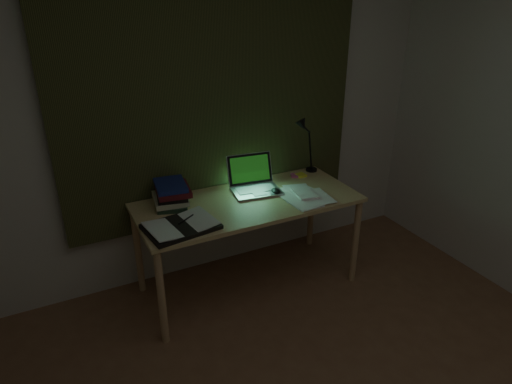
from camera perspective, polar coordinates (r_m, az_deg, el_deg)
wall_back at (r=3.30m, az=-5.42°, el=10.08°), size 3.50×0.00×2.50m
curtain at (r=3.22m, az=-5.30°, el=13.37°), size 2.20×0.06×2.00m
desk at (r=3.32m, az=-0.94°, el=-6.56°), size 1.54×0.68×0.70m
laptop at (r=3.23m, az=0.08°, el=1.93°), size 0.39×0.42×0.24m
open_textbook at (r=2.84m, az=-9.36°, el=-4.18°), size 0.46×0.36×0.04m
book_stack at (r=3.11m, az=-10.50°, el=-0.20°), size 0.25×0.29×0.17m
loose_papers at (r=3.24m, az=5.25°, el=-0.32°), size 0.34×0.36×0.02m
mouse at (r=3.26m, az=2.49°, el=0.10°), size 0.07×0.10×0.03m
sticky_yellow at (r=3.57m, az=5.60°, el=2.11°), size 0.08×0.08×0.02m
sticky_pink at (r=3.56m, az=4.97°, el=2.08°), size 0.09×0.09×0.01m
desk_lamp at (r=3.61m, az=7.13°, el=6.24°), size 0.35×0.29×0.48m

